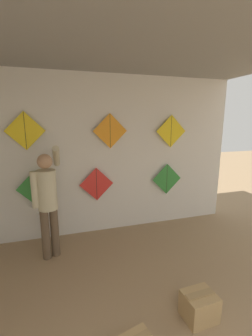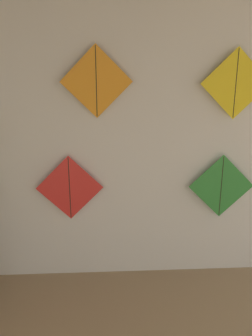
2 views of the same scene
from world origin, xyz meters
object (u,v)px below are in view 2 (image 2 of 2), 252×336
at_px(kite_2, 221,186).
at_px(kite_4, 96,82).
at_px(kite_1, 70,188).
at_px(kite_5, 236,84).

distance_m(kite_2, kite_4, 1.46).
height_order(kite_1, kite_5, kite_5).
height_order(kite_2, kite_4, kite_4).
bearing_deg(kite_4, kite_1, 180.00).
xyz_separation_m(kite_1, kite_4, (0.26, 0.00, 0.93)).
relative_size(kite_4, kite_5, 1.00).
xyz_separation_m(kite_4, kite_5, (1.16, 0.00, -0.02)).
height_order(kite_1, kite_2, kite_1).
bearing_deg(kite_4, kite_2, 0.00).
relative_size(kite_2, kite_4, 1.00).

